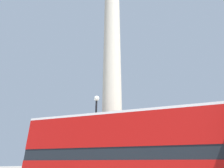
% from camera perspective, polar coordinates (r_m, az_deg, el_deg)
% --- Properties ---
extents(monument_column, '(5.58, 5.58, 25.80)m').
position_cam_1_polar(monument_column, '(16.92, 0.00, -1.87)').
color(monument_column, '#BCB29E').
rests_on(monument_column, ground_plane).
extents(bus_b, '(10.60, 3.61, 4.30)m').
position_cam_1_polar(bus_b, '(9.56, 4.30, -21.84)').
color(bus_b, '#A80F0C').
rests_on(bus_b, ground_plane).
extents(equestrian_statue, '(3.56, 2.91, 6.24)m').
position_cam_1_polar(equestrian_statue, '(25.17, -22.20, -22.91)').
color(equestrian_statue, '#BCB29E').
rests_on(equestrian_statue, ground_plane).
extents(street_lamp, '(0.40, 0.40, 6.68)m').
position_cam_1_polar(street_lamp, '(12.82, -5.53, -17.00)').
color(street_lamp, black).
rests_on(street_lamp, ground_plane).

